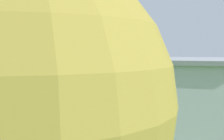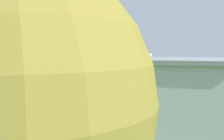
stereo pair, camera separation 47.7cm
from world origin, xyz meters
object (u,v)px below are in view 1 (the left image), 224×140
at_px(biplane, 136,58).
at_px(person_at_fence_line, 221,101).
at_px(tree_by_windsock, 20,105).
at_px(hangar, 34,87).

relative_size(biplane, person_at_fence_line, 5.02).
bearing_deg(person_at_fence_line, tree_by_windsock, 86.07).
height_order(biplane, person_at_fence_line, biplane).
relative_size(hangar, tree_by_windsock, 4.32).
distance_m(person_at_fence_line, tree_by_windsock, 35.73).
distance_m(biplane, tree_by_windsock, 56.88).
xyz_separation_m(hangar, biplane, (-0.58, -32.70, 2.14)).
bearing_deg(hangar, biplane, -91.01).
bearing_deg(hangar, tree_by_windsock, 123.81).
xyz_separation_m(biplane, person_at_fence_line, (-16.81, 19.73, -4.42)).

